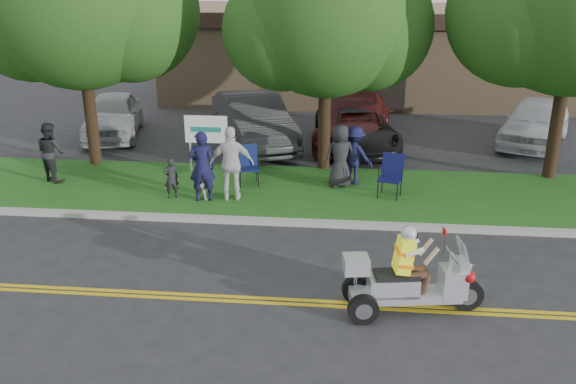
# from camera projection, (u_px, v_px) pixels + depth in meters

# --- Properties ---
(ground) EXTENTS (120.00, 120.00, 0.00)m
(ground) POSITION_uv_depth(u_px,v_px,m) (281.00, 288.00, 11.70)
(ground) COLOR #28282B
(ground) RESTS_ON ground
(centerline_near) EXTENTS (60.00, 0.10, 0.01)m
(centerline_near) POSITION_uv_depth(u_px,v_px,m) (277.00, 303.00, 11.16)
(centerline_near) COLOR gold
(centerline_near) RESTS_ON ground
(centerline_far) EXTENTS (60.00, 0.10, 0.01)m
(centerline_far) POSITION_uv_depth(u_px,v_px,m) (278.00, 299.00, 11.31)
(centerline_far) COLOR gold
(centerline_far) RESTS_ON ground
(curb) EXTENTS (60.00, 0.25, 0.12)m
(curb) POSITION_uv_depth(u_px,v_px,m) (295.00, 222.00, 14.52)
(curb) COLOR #A8A89E
(curb) RESTS_ON ground
(grass_verge) EXTENTS (60.00, 4.00, 0.10)m
(grass_verge) POSITION_uv_depth(u_px,v_px,m) (302.00, 191.00, 16.53)
(grass_verge) COLOR #215316
(grass_verge) RESTS_ON ground
(commercial_building) EXTENTS (18.00, 8.20, 4.00)m
(commercial_building) POSITION_uv_depth(u_px,v_px,m) (367.00, 51.00, 28.50)
(commercial_building) COLOR #9E7F5B
(commercial_building) RESTS_ON ground
(tree_left) EXTENTS (6.62, 5.40, 7.78)m
(tree_left) POSITION_uv_depth(u_px,v_px,m) (80.00, 2.00, 17.15)
(tree_left) COLOR #332114
(tree_left) RESTS_ON ground
(tree_mid) EXTENTS (5.88, 4.80, 7.05)m
(tree_mid) POSITION_uv_depth(u_px,v_px,m) (328.00, 18.00, 16.84)
(tree_mid) COLOR #332114
(tree_mid) RESTS_ON ground
(business_sign) EXTENTS (1.25, 0.06, 1.75)m
(business_sign) POSITION_uv_depth(u_px,v_px,m) (206.00, 132.00, 17.68)
(business_sign) COLOR silver
(business_sign) RESTS_ON ground
(trike_scooter) EXTENTS (2.55, 0.97, 1.67)m
(trike_scooter) POSITION_uv_depth(u_px,v_px,m) (407.00, 282.00, 10.72)
(trike_scooter) COLOR black
(trike_scooter) RESTS_ON ground
(lawn_chair_a) EXTENTS (0.73, 0.75, 1.11)m
(lawn_chair_a) POSITION_uv_depth(u_px,v_px,m) (392.00, 173.00, 15.92)
(lawn_chair_a) COLOR black
(lawn_chair_a) RESTS_ON grass_verge
(lawn_chair_b) EXTENTS (0.71, 0.72, 1.08)m
(lawn_chair_b) POSITION_uv_depth(u_px,v_px,m) (248.00, 162.00, 16.80)
(lawn_chair_b) COLOR black
(lawn_chair_b) RESTS_ON grass_verge
(spectator_adult_left) EXTENTS (0.74, 0.56, 1.84)m
(spectator_adult_left) POSITION_uv_depth(u_px,v_px,m) (202.00, 166.00, 15.47)
(spectator_adult_left) COLOR #141337
(spectator_adult_left) RESTS_ON grass_verge
(spectator_adult_mid) EXTENTS (1.02, 0.95, 1.66)m
(spectator_adult_mid) POSITION_uv_depth(u_px,v_px,m) (51.00, 152.00, 16.95)
(spectator_adult_mid) COLOR black
(spectator_adult_mid) RESTS_ON grass_verge
(spectator_adult_right) EXTENTS (1.18, 0.60, 1.93)m
(spectator_adult_right) POSITION_uv_depth(u_px,v_px,m) (232.00, 164.00, 15.51)
(spectator_adult_right) COLOR silver
(spectator_adult_right) RESTS_ON grass_verge
(spectator_chair_a) EXTENTS (1.20, 0.98, 1.62)m
(spectator_chair_a) POSITION_uv_depth(u_px,v_px,m) (354.00, 155.00, 16.73)
(spectator_chair_a) COLOR #15173D
(spectator_chair_a) RESTS_ON grass_verge
(spectator_chair_b) EXTENTS (0.98, 0.81, 1.73)m
(spectator_chair_b) POSITION_uv_depth(u_px,v_px,m) (340.00, 156.00, 16.48)
(spectator_chair_b) COLOR black
(spectator_chair_b) RESTS_ON grass_verge
(child_left) EXTENTS (0.46, 0.42, 1.07)m
(child_left) POSITION_uv_depth(u_px,v_px,m) (171.00, 178.00, 15.77)
(child_left) COLOR black
(child_left) RESTS_ON grass_verge
(child_right) EXTENTS (0.54, 0.48, 0.92)m
(child_right) POSITION_uv_depth(u_px,v_px,m) (202.00, 182.00, 15.73)
(child_right) COLOR silver
(child_right) RESTS_ON grass_verge
(parked_car_far_left) EXTENTS (2.77, 4.80, 1.54)m
(parked_car_far_left) POSITION_uv_depth(u_px,v_px,m) (113.00, 115.00, 21.78)
(parked_car_far_left) COLOR #A8AAAF
(parked_car_far_left) RESTS_ON ground
(parked_car_left) EXTENTS (3.79, 5.64, 1.76)m
(parked_car_left) POSITION_uv_depth(u_px,v_px,m) (253.00, 121.00, 20.59)
(parked_car_left) COLOR #343437
(parked_car_left) RESTS_ON ground
(parked_car_mid) EXTENTS (3.13, 5.19, 1.35)m
(parked_car_mid) POSITION_uv_depth(u_px,v_px,m) (357.00, 129.00, 20.35)
(parked_car_mid) COLOR black
(parked_car_mid) RESTS_ON ground
(parked_car_right) EXTENTS (2.86, 5.74, 1.60)m
(parked_car_right) POSITION_uv_depth(u_px,v_px,m) (354.00, 120.00, 21.02)
(parked_car_right) COLOR #41100F
(parked_car_right) RESTS_ON ground
(parked_car_far_right) EXTENTS (3.60, 4.98, 1.58)m
(parked_car_far_right) POSITION_uv_depth(u_px,v_px,m) (535.00, 122.00, 20.83)
(parked_car_far_right) COLOR silver
(parked_car_far_right) RESTS_ON ground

